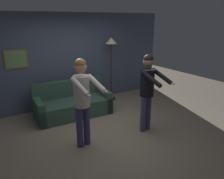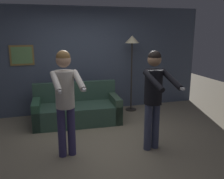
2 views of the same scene
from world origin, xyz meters
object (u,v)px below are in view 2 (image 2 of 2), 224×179
object	(u,v)px
couch	(77,110)
person_standing_right	(154,91)
person_standing_left	(65,94)
torchiere_lamp	(132,48)

from	to	relation	value
couch	person_standing_right	distance (m)	2.13
person_standing_left	person_standing_right	world-z (taller)	person_standing_left
torchiere_lamp	person_standing_right	size ratio (longest dim) A/B	1.10
couch	person_standing_left	size ratio (longest dim) A/B	1.11
person_standing_left	person_standing_right	bearing A→B (deg)	-7.53
couch	person_standing_left	bearing A→B (deg)	-105.36
torchiere_lamp	person_standing_right	world-z (taller)	torchiere_lamp
person_standing_left	person_standing_right	xyz separation A→B (m)	(1.45, -0.19, -0.02)
person_standing_left	torchiere_lamp	bearing A→B (deg)	45.66
couch	person_standing_left	distance (m)	1.75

